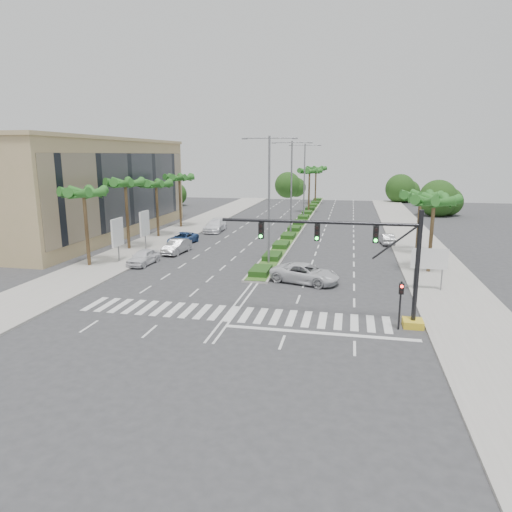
% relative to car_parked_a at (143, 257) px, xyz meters
% --- Properties ---
extents(ground, '(160.00, 160.00, 0.00)m').
position_rel_car_parked_a_xyz_m(ground, '(11.80, -11.73, -0.74)').
color(ground, '#333335').
rests_on(ground, ground).
extents(footpath_right, '(6.00, 120.00, 0.15)m').
position_rel_car_parked_a_xyz_m(footpath_right, '(27.00, 8.27, -0.67)').
color(footpath_right, gray).
rests_on(footpath_right, ground).
extents(footpath_left, '(6.00, 120.00, 0.15)m').
position_rel_car_parked_a_xyz_m(footpath_left, '(-3.40, 8.27, -0.67)').
color(footpath_left, gray).
rests_on(footpath_left, ground).
extents(median, '(2.20, 75.00, 0.20)m').
position_rel_car_parked_a_xyz_m(median, '(11.80, 33.27, -0.64)').
color(median, gray).
rests_on(median, ground).
extents(median_grass, '(1.80, 75.00, 0.04)m').
position_rel_car_parked_a_xyz_m(median_grass, '(11.80, 33.27, -0.52)').
color(median_grass, '#2A4E1B').
rests_on(median_grass, median).
extents(building, '(12.00, 36.00, 12.00)m').
position_rel_car_parked_a_xyz_m(building, '(-14.20, 14.27, 5.26)').
color(building, tan).
rests_on(building, ground).
extents(signal_gantry, '(12.60, 1.20, 7.20)m').
position_rel_car_parked_a_xyz_m(signal_gantry, '(21.07, -11.73, 2.72)').
color(signal_gantry, gold).
rests_on(signal_gantry, ground).
extents(pedestrian_signal, '(0.28, 0.36, 3.00)m').
position_rel_car_parked_a_xyz_m(pedestrian_signal, '(22.40, -12.41, 1.30)').
color(pedestrian_signal, black).
rests_on(pedestrian_signal, ground).
extents(direction_sign, '(2.70, 0.11, 3.40)m').
position_rel_car_parked_a_xyz_m(direction_sign, '(25.30, -3.74, 1.71)').
color(direction_sign, slate).
rests_on(direction_sign, ground).
extents(billboard_near, '(0.18, 2.10, 4.35)m').
position_rel_car_parked_a_xyz_m(billboard_near, '(-2.70, 0.27, 2.22)').
color(billboard_near, slate).
rests_on(billboard_near, ground).
extents(billboard_far, '(0.18, 2.10, 4.35)m').
position_rel_car_parked_a_xyz_m(billboard_far, '(-2.70, 6.27, 2.22)').
color(billboard_far, slate).
rests_on(billboard_far, ground).
extents(palm_left_near, '(4.57, 4.68, 7.55)m').
position_rel_car_parked_a_xyz_m(palm_left_near, '(-4.70, -1.73, 5.95)').
color(palm_left_near, brown).
rests_on(palm_left_near, ground).
extents(palm_left_mid, '(4.57, 4.68, 7.95)m').
position_rel_car_parked_a_xyz_m(palm_left_mid, '(-4.70, 6.27, 6.34)').
color(palm_left_mid, brown).
rests_on(palm_left_mid, ground).
extents(palm_left_far, '(4.57, 4.68, 7.35)m').
position_rel_car_parked_a_xyz_m(palm_left_far, '(-4.70, 14.27, 5.76)').
color(palm_left_far, brown).
rests_on(palm_left_far, ground).
extents(palm_left_end, '(4.57, 4.68, 7.75)m').
position_rel_car_parked_a_xyz_m(palm_left_end, '(-4.70, 22.27, 6.14)').
color(palm_left_end, brown).
rests_on(palm_left_end, ground).
extents(palm_right_near, '(4.57, 4.68, 7.05)m').
position_rel_car_parked_a_xyz_m(palm_right_near, '(26.30, 2.27, 5.46)').
color(palm_right_near, brown).
rests_on(palm_right_near, ground).
extents(palm_right_far, '(4.57, 4.68, 6.75)m').
position_rel_car_parked_a_xyz_m(palm_right_far, '(26.30, 10.27, 5.17)').
color(palm_right_far, brown).
rests_on(palm_right_far, ground).
extents(palm_median_a, '(4.57, 4.68, 8.05)m').
position_rel_car_parked_a_xyz_m(palm_median_a, '(11.80, 43.27, 6.43)').
color(palm_median_a, brown).
rests_on(palm_median_a, ground).
extents(palm_median_b, '(4.57, 4.68, 8.05)m').
position_rel_car_parked_a_xyz_m(palm_median_b, '(11.80, 58.27, 6.43)').
color(palm_median_b, brown).
rests_on(palm_median_b, ground).
extents(streetlight_near, '(5.10, 0.25, 12.00)m').
position_rel_car_parked_a_xyz_m(streetlight_near, '(11.80, 2.27, 6.07)').
color(streetlight_near, slate).
rests_on(streetlight_near, ground).
extents(streetlight_mid, '(5.10, 0.25, 12.00)m').
position_rel_car_parked_a_xyz_m(streetlight_mid, '(11.80, 18.27, 6.07)').
color(streetlight_mid, slate).
rests_on(streetlight_mid, ground).
extents(streetlight_far, '(5.10, 0.25, 12.00)m').
position_rel_car_parked_a_xyz_m(streetlight_far, '(11.80, 34.27, 6.07)').
color(streetlight_far, slate).
rests_on(streetlight_far, ground).
extents(car_parked_a, '(1.98, 4.43, 1.48)m').
position_rel_car_parked_a_xyz_m(car_parked_a, '(0.00, 0.00, 0.00)').
color(car_parked_a, white).
rests_on(car_parked_a, ground).
extents(car_parked_b, '(1.98, 4.65, 1.49)m').
position_rel_car_parked_a_xyz_m(car_parked_b, '(1.22, 5.52, 0.00)').
color(car_parked_b, '#A3A2A7').
rests_on(car_parked_b, ground).
extents(car_parked_c, '(2.72, 5.08, 1.36)m').
position_rel_car_parked_a_xyz_m(car_parked_c, '(0.00, 10.55, -0.06)').
color(car_parked_c, '#2C4D89').
rests_on(car_parked_c, ground).
extents(car_parked_d, '(2.42, 5.68, 1.63)m').
position_rel_car_parked_a_xyz_m(car_parked_d, '(1.16, 19.95, 0.08)').
color(car_parked_d, white).
rests_on(car_parked_d, ground).
extents(car_crossing, '(6.20, 4.19, 1.58)m').
position_rel_car_parked_a_xyz_m(car_crossing, '(15.82, -3.19, 0.05)').
color(car_crossing, silver).
rests_on(car_crossing, ground).
extents(car_right, '(1.77, 4.03, 1.29)m').
position_rel_car_parked_a_xyz_m(car_right, '(23.60, 15.38, -0.10)').
color(car_right, '#9E9EA2').
rests_on(car_right, ground).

